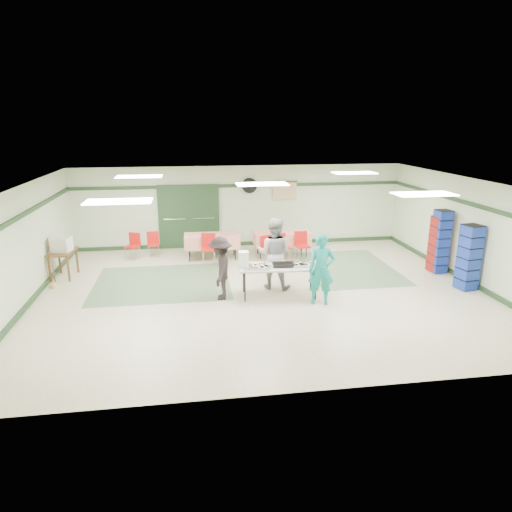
{
  "coord_description": "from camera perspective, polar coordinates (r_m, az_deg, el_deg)",
  "views": [
    {
      "loc": [
        -1.73,
        -10.59,
        4.09
      ],
      "look_at": [
        -0.19,
        -0.3,
        1.01
      ],
      "focal_mm": 32.0,
      "sensor_mm": 36.0,
      "label": 1
    }
  ],
  "objects": [
    {
      "name": "floor",
      "position": [
        11.49,
        0.71,
        -4.4
      ],
      "size": [
        11.0,
        11.0,
        0.0
      ],
      "primitive_type": "plane",
      "color": "beige",
      "rests_on": "ground"
    },
    {
      "name": "ceiling",
      "position": [
        10.82,
        0.76,
        9.09
      ],
      "size": [
        11.0,
        11.0,
        0.0
      ],
      "primitive_type": "plane",
      "rotation": [
        3.14,
        0.0,
        0.0
      ],
      "color": "white",
      "rests_on": "wall_back"
    },
    {
      "name": "wall_back",
      "position": [
        15.44,
        -1.96,
        6.23
      ],
      "size": [
        11.0,
        0.0,
        11.0
      ],
      "primitive_type": "plane",
      "rotation": [
        1.57,
        0.0,
        0.0
      ],
      "color": "beige",
      "rests_on": "floor"
    },
    {
      "name": "wall_front",
      "position": [
        6.9,
        6.77,
        -7.05
      ],
      "size": [
        11.0,
        0.0,
        11.0
      ],
      "primitive_type": "plane",
      "rotation": [
        -1.57,
        0.0,
        0.0
      ],
      "color": "beige",
      "rests_on": "floor"
    },
    {
      "name": "wall_left",
      "position": [
        11.57,
        -27.25,
        0.91
      ],
      "size": [
        0.0,
        9.0,
        9.0
      ],
      "primitive_type": "plane",
      "rotation": [
        1.57,
        0.0,
        1.57
      ],
      "color": "beige",
      "rests_on": "floor"
    },
    {
      "name": "wall_right",
      "position": [
        13.11,
        25.22,
        2.82
      ],
      "size": [
        0.0,
        9.0,
        9.0
      ],
      "primitive_type": "plane",
      "rotation": [
        1.57,
        0.0,
        -1.57
      ],
      "color": "beige",
      "rests_on": "floor"
    },
    {
      "name": "trim_back",
      "position": [
        15.3,
        -1.97,
        8.79
      ],
      "size": [
        11.0,
        0.06,
        0.1
      ],
      "primitive_type": "cube",
      "color": "#203C21",
      "rests_on": "wall_back"
    },
    {
      "name": "baseboard_back",
      "position": [
        15.69,
        -1.9,
        1.57
      ],
      "size": [
        11.0,
        0.06,
        0.12
      ],
      "primitive_type": "cube",
      "color": "#203C21",
      "rests_on": "floor"
    },
    {
      "name": "trim_left",
      "position": [
        11.42,
        -27.56,
        4.3
      ],
      "size": [
        0.06,
        9.0,
        0.1
      ],
      "primitive_type": "cube",
      "rotation": [
        0.0,
        0.0,
        1.57
      ],
      "color": "#203C21",
      "rests_on": "wall_back"
    },
    {
      "name": "baseboard_left",
      "position": [
        11.94,
        -26.3,
        -5.06
      ],
      "size": [
        0.06,
        9.0,
        0.12
      ],
      "primitive_type": "cube",
      "rotation": [
        0.0,
        0.0,
        1.57
      ],
      "color": "#203C21",
      "rests_on": "floor"
    },
    {
      "name": "trim_right",
      "position": [
        12.97,
        25.49,
        5.82
      ],
      "size": [
        0.06,
        9.0,
        0.1
      ],
      "primitive_type": "cube",
      "rotation": [
        0.0,
        0.0,
        1.57
      ],
      "color": "#203C21",
      "rests_on": "wall_back"
    },
    {
      "name": "baseboard_right",
      "position": [
        13.43,
        24.45,
        -2.53
      ],
      "size": [
        0.06,
        9.0,
        0.12
      ],
      "primitive_type": "cube",
      "rotation": [
        0.0,
        0.0,
        1.57
      ],
      "color": "#203C21",
      "rests_on": "floor"
    },
    {
      "name": "green_patch_a",
      "position": [
        12.32,
        -11.63,
        -3.27
      ],
      "size": [
        3.5,
        3.0,
        0.01
      ],
      "primitive_type": "cube",
      "color": "#5C7C5B",
      "rests_on": "floor"
    },
    {
      "name": "green_patch_b",
      "position": [
        13.54,
        11.46,
        -1.44
      ],
      "size": [
        2.5,
        3.5,
        0.01
      ],
      "primitive_type": "cube",
      "color": "#5C7C5B",
      "rests_on": "floor"
    },
    {
      "name": "double_door_left",
      "position": [
        15.34,
        -10.13,
        4.78
      ],
      "size": [
        0.9,
        0.06,
        2.1
      ],
      "primitive_type": "cube",
      "color": "#999C9A",
      "rests_on": "floor"
    },
    {
      "name": "double_door_right",
      "position": [
        15.34,
        -6.58,
        4.93
      ],
      "size": [
        0.9,
        0.06,
        2.1
      ],
      "primitive_type": "cube",
      "color": "#999C9A",
      "rests_on": "floor"
    },
    {
      "name": "door_frame",
      "position": [
        15.32,
        -8.37,
        4.84
      ],
      "size": [
        2.0,
        0.03,
        2.15
      ],
      "primitive_type": "cube",
      "color": "#203C21",
      "rests_on": "floor"
    },
    {
      "name": "wall_fan",
      "position": [
        15.31,
        -0.83,
        8.8
      ],
      "size": [
        0.5,
        0.1,
        0.5
      ],
      "primitive_type": "cylinder",
      "rotation": [
        1.57,
        0.0,
        0.0
      ],
      "color": "black",
      "rests_on": "wall_back"
    },
    {
      "name": "scroll_banner",
      "position": [
        15.54,
        3.61,
        8.14
      ],
      "size": [
        0.8,
        0.02,
        0.6
      ],
      "primitive_type": "cube",
      "color": "tan",
      "rests_on": "wall_back"
    },
    {
      "name": "serving_table",
      "position": [
        10.97,
        2.91,
        -1.46
      ],
      "size": [
        2.0,
        0.93,
        0.76
      ],
      "rotation": [
        0.0,
        0.0,
        -0.07
      ],
      "color": "beige",
      "rests_on": "floor"
    },
    {
      "name": "sheet_tray_right",
      "position": [
        11.07,
        5.99,
        -1.07
      ],
      "size": [
        0.62,
        0.49,
        0.02
      ],
      "primitive_type": "cube",
      "rotation": [
        0.0,
        0.0,
        -0.07
      ],
      "color": "silver",
      "rests_on": "serving_table"
    },
    {
      "name": "sheet_tray_mid",
      "position": [
        11.0,
        2.62,
        -1.1
      ],
      "size": [
        0.63,
        0.5,
        0.02
      ],
      "primitive_type": "cube",
      "rotation": [
        0.0,
        0.0,
        -0.07
      ],
      "color": "silver",
      "rests_on": "serving_table"
    },
    {
      "name": "sheet_tray_left",
      "position": [
        10.79,
        0.11,
        -1.44
      ],
      "size": [
        0.62,
        0.49,
        0.02
      ],
      "primitive_type": "cube",
      "rotation": [
        0.0,
        0.0,
        -0.07
      ],
      "color": "silver",
      "rests_on": "serving_table"
    },
    {
      "name": "baking_pan",
      "position": [
        10.93,
        3.4,
        -1.08
      ],
      "size": [
        0.53,
        0.35,
        0.08
      ],
      "primitive_type": "cube",
      "rotation": [
        0.0,
        0.0,
        -0.07
      ],
      "color": "black",
      "rests_on": "serving_table"
    },
    {
      "name": "foam_box_stack",
      "position": [
        10.84,
        -1.58,
        -0.39
      ],
      "size": [
        0.25,
        0.23,
        0.38
      ],
      "primitive_type": "cube",
      "rotation": [
        0.0,
        0.0,
        -0.07
      ],
      "color": "white",
      "rests_on": "serving_table"
    },
    {
      "name": "volunteer_teal",
      "position": [
        10.56,
        8.18,
        -1.7
      ],
      "size": [
        0.67,
        0.52,
        1.65
      ],
      "primitive_type": "imported",
      "rotation": [
        0.0,
        0.0,
        -0.22
      ],
      "color": "#138581",
      "rests_on": "floor"
    },
    {
      "name": "volunteer_grey",
      "position": [
        11.47,
        2.27,
        0.33
      ],
      "size": [
        1.08,
        0.98,
        1.81
      ],
      "primitive_type": "imported",
      "rotation": [
        0.0,
        0.0,
        2.73
      ],
      "color": "gray",
      "rests_on": "floor"
    },
    {
      "name": "volunteer_dark",
      "position": [
        10.8,
        -4.46,
        -1.55
      ],
      "size": [
        0.69,
        1.05,
        1.52
      ],
      "primitive_type": "imported",
      "rotation": [
        0.0,
        0.0,
        -1.71
      ],
      "color": "black",
      "rests_on": "floor"
    },
    {
      "name": "dining_table_a",
      "position": [
        14.4,
        3.25,
        2.29
      ],
      "size": [
        1.74,
        0.79,
        0.77
      ],
      "rotation": [
        0.0,
        0.0,
        0.01
      ],
      "color": "red",
      "rests_on": "floor"
    },
    {
      "name": "dining_table_b",
      "position": [
        14.13,
        -5.52,
        1.95
      ],
      "size": [
        1.69,
        0.78,
        0.77
      ],
      "rotation": [
        0.0,
        0.0,
        -0.02
      ],
      "color": "red",
      "rests_on": "floor"
    },
    {
      "name": "chair_a",
      "position": [
        13.85,
        3.19,
        1.42
      ],
      "size": [
        0.49,
        0.49,
        0.82
      ],
      "rotation": [
        0.0,
        0.0,
        0.34
      ],
      "color": "red",
      "rests_on": "floor"
    },
    {
      "name": "chair_b",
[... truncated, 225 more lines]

